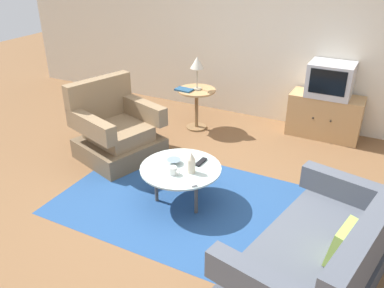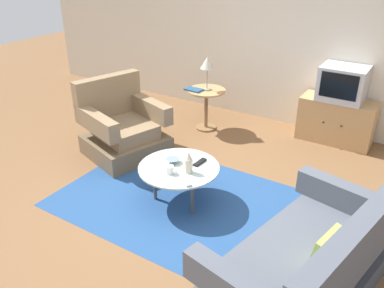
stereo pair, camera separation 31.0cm
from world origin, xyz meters
name	(u,v)px [view 1 (the left image)]	position (x,y,z in m)	size (l,w,h in m)	color
ground_plane	(195,203)	(0.00, 0.00, 0.00)	(16.00, 16.00, 0.00)	brown
back_wall	(278,27)	(0.00, 2.54, 1.35)	(9.00, 0.12, 2.70)	beige
area_rug	(181,201)	(-0.14, -0.04, 0.00)	(2.43, 1.75, 0.00)	navy
armchair	(116,132)	(-1.34, 0.48, 0.32)	(1.07, 1.09, 0.93)	brown
couch	(319,260)	(1.35, -0.59, 0.29)	(1.16, 1.70, 0.87)	#3E424B
coffee_table	(181,170)	(-0.14, -0.03, 0.37)	(0.81, 0.81, 0.40)	#B2C6C1
side_table	(197,100)	(-0.82, 1.67, 0.42)	(0.53, 0.53, 0.58)	tan
tv_stand	(325,116)	(0.84, 2.24, 0.29)	(0.95, 0.43, 0.58)	tan
television	(331,80)	(0.84, 2.25, 0.80)	(0.56, 0.46, 0.44)	#B7B7BC
table_lamp	(197,64)	(-0.82, 1.68, 0.94)	(0.19, 0.19, 0.46)	#9E937A
vase	(191,163)	(0.00, -0.07, 0.51)	(0.08, 0.08, 0.22)	beige
mug	(173,171)	(-0.14, -0.19, 0.44)	(0.12, 0.08, 0.08)	white
bowl	(174,161)	(-0.24, 0.00, 0.43)	(0.14, 0.14, 0.05)	slate
tv_remote_dark	(201,162)	(0.00, 0.14, 0.41)	(0.06, 0.18, 0.02)	black
tv_remote_silver	(192,181)	(0.09, -0.23, 0.41)	(0.16, 0.16, 0.02)	#B2B2B7
book	(184,90)	(-0.96, 1.56, 0.59)	(0.25, 0.16, 0.02)	navy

